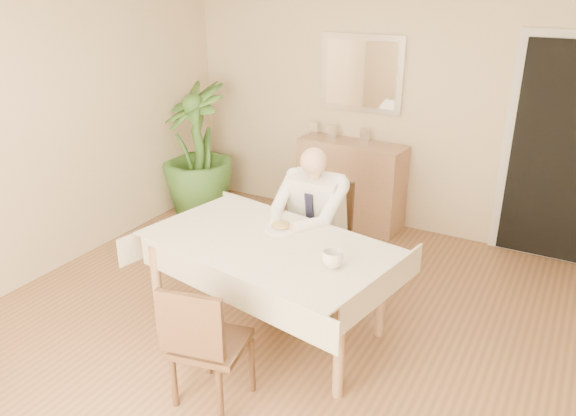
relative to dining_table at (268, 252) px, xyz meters
The scene contains 17 objects.
room 0.66m from the dining_table, 71.35° to the right, with size 5.00×5.02×2.60m.
doorway 2.82m from the dining_table, 54.95° to the left, with size 0.96×0.07×2.10m.
mirror 2.48m from the dining_table, 97.13° to the left, with size 0.86×0.04×0.76m.
dining_table is the anchor object (origin of this frame).
chair_far 0.90m from the dining_table, 90.00° to the left, with size 0.46×0.46×0.90m.
chair_near 0.86m from the dining_table, 86.26° to the right, with size 0.47×0.48×0.85m.
seated_man 0.59m from the dining_table, 90.00° to the left, with size 0.48×0.72×1.24m.
plate 0.24m from the dining_table, 96.53° to the left, with size 0.26×0.26×0.02m, color white.
food 0.25m from the dining_table, 96.53° to the left, with size 0.14×0.14×0.06m, color olive.
knife 0.20m from the dining_table, 84.99° to the left, with size 0.01×0.01×0.13m, color silver.
fork 0.21m from the dining_table, 111.82° to the left, with size 0.01×0.01×0.13m, color silver.
coffee_mug 0.57m from the dining_table, 12.11° to the right, with size 0.14×0.14×0.11m, color white.
sideboard 2.18m from the dining_table, 97.62° to the left, with size 1.11×0.38×0.89m, color #A07858.
photo_frame_left 2.33m from the dining_table, 108.94° to the left, with size 0.10×0.02×0.14m, color silver.
photo_frame_center 2.26m from the dining_table, 103.65° to the left, with size 0.10×0.02×0.14m, color silver.
photo_frame_right 2.25m from the dining_table, 94.71° to the left, with size 0.10×0.02×0.14m, color silver.
potted_palm 2.51m from the dining_table, 138.89° to the left, with size 0.80×0.80×1.42m, color #315920.
Camera 1 is at (1.76, -2.81, 2.46)m, focal length 35.00 mm.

